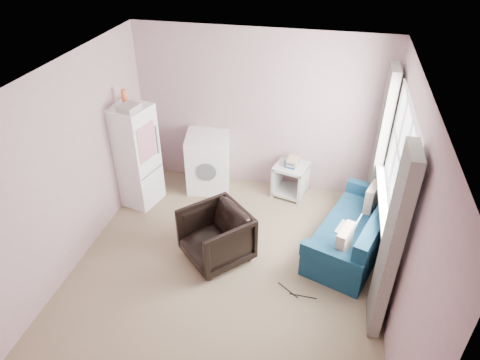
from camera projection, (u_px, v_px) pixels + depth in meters
The scene contains 8 objects.
room at pixel (225, 189), 4.72m from camera, with size 3.84×4.24×2.54m.
armchair at pixel (216, 234), 5.40m from camera, with size 0.76×0.71×0.78m, color black.
fridge at pixel (135, 156), 6.25m from camera, with size 0.65×0.65×1.78m.
washing_machine at pixel (208, 160), 6.76m from camera, with size 0.76×0.76×0.92m.
side_table at pixel (291, 177), 6.66m from camera, with size 0.58×0.58×0.65m.
sofa at pixel (357, 234), 5.58m from camera, with size 1.28×1.86×0.76m.
window_dressing at pixel (385, 186), 5.03m from camera, with size 0.17×2.62×2.18m.
floor_cables at pixel (295, 293), 5.09m from camera, with size 0.48×0.20×0.01m.
Camera 1 is at (1.04, -3.75, 3.93)m, focal length 32.00 mm.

